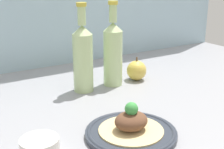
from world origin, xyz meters
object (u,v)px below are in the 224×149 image
at_px(plated_food, 131,122).
at_px(cider_bottle_left, 83,57).
at_px(cider_bottle_right, 113,52).
at_px(dipping_bowl, 40,147).
at_px(apple, 137,70).
at_px(plate, 131,133).

xyz_separation_m(plated_food, cider_bottle_left, (0.04, 0.34, 0.08)).
relative_size(cider_bottle_right, dipping_bowl, 3.41).
bearing_deg(cider_bottle_left, dipping_bowl, -130.65).
bearing_deg(apple, dipping_bowl, -147.96).
bearing_deg(apple, plated_food, -127.68).
xyz_separation_m(plate, cider_bottle_left, (0.04, 0.34, 0.11)).
distance_m(cider_bottle_right, apple, 0.13).
height_order(plate, cider_bottle_left, cider_bottle_left).
xyz_separation_m(apple, dipping_bowl, (-0.47, -0.29, -0.02)).
bearing_deg(plated_food, cider_bottle_right, 64.95).
distance_m(plated_food, dipping_bowl, 0.22).
relative_size(cider_bottle_left, apple, 3.35).
height_order(apple, dipping_bowl, apple).
height_order(plated_food, cider_bottle_left, cider_bottle_left).
bearing_deg(cider_bottle_right, dipping_bowl, -141.21).
xyz_separation_m(cider_bottle_left, cider_bottle_right, (0.11, 0.00, 0.00)).
bearing_deg(apple, cider_bottle_left, 179.03).
distance_m(plate, apple, 0.42).
distance_m(plated_food, cider_bottle_right, 0.38).
bearing_deg(plate, apple, 52.32).
xyz_separation_m(plate, plated_food, (0.00, -0.00, 0.03)).
relative_size(plate, cider_bottle_left, 0.77).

